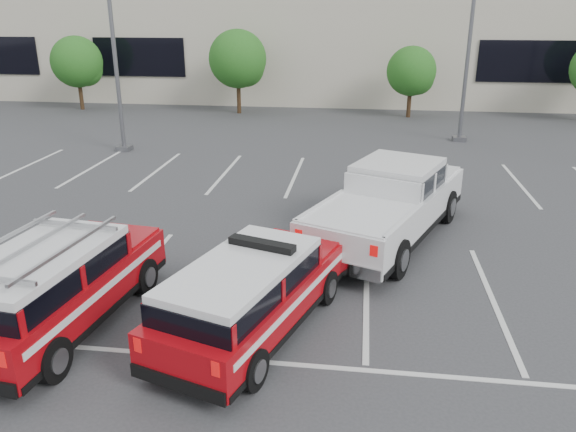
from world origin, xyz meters
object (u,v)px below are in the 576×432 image
object	(u,v)px
tree_mid_right	(413,73)
fire_chief_suv	(252,299)
light_pole_left	(112,27)
convention_building	(336,26)
ladder_suv	(57,291)
tree_mid_left	(239,61)
light_pole_mid	(471,26)
white_pickup	(389,210)
tree_left	(79,64)

from	to	relation	value
tree_mid_right	fire_chief_suv	world-z (taller)	tree_mid_right
tree_mid_right	light_pole_left	size ratio (longest dim) A/B	0.39
convention_building	light_pole_left	distance (m)	21.49
light_pole_left	ladder_suv	world-z (taller)	light_pole_left
light_pole_left	ladder_suv	xyz separation A→B (m)	(4.76, -14.21, -4.39)
convention_building	tree_mid_left	world-z (taller)	convention_building
light_pole_left	fire_chief_suv	bearing A→B (deg)	-58.46
ladder_suv	light_pole_mid	bearing A→B (deg)	67.07
convention_building	tree_mid_right	xyz separation A→B (m)	(4.91, -9.82, -2.22)
light_pole_mid	white_pickup	xyz separation A→B (m)	(-3.75, -12.70, -4.38)
ladder_suv	light_pole_left	bearing A→B (deg)	114.92
convention_building	white_pickup	xyz separation A→B (m)	(3.07, -28.56, -3.91)
tree_mid_left	light_pole_left	size ratio (longest dim) A/B	0.47
tree_mid_left	tree_mid_right	world-z (taller)	tree_mid_left
tree_mid_right	ladder_suv	xyz separation A→B (m)	(-8.33, -24.26, -1.71)
light_pole_left	white_pickup	xyz separation A→B (m)	(11.25, -8.70, -4.38)
tree_left	ladder_suv	size ratio (longest dim) A/B	0.85
ladder_suv	convention_building	bearing A→B (deg)	90.68
light_pole_mid	fire_chief_suv	distance (m)	19.54
tree_left	white_pickup	size ratio (longest dim) A/B	0.63
light_pole_left	fire_chief_suv	world-z (taller)	light_pole_left
ladder_suv	tree_mid_left	bearing A→B (deg)	100.35
fire_chief_suv	light_pole_left	bearing A→B (deg)	139.55
tree_left	fire_chief_suv	distance (m)	28.55
light_pole_left	fire_chief_suv	distance (m)	16.89
light_pole_left	tree_mid_left	bearing A→B (deg)	72.90
tree_mid_left	ladder_suv	xyz separation A→B (m)	(1.67, -24.26, -2.25)
tree_mid_left	white_pickup	distance (m)	20.56
tree_mid_left	tree_mid_right	bearing A→B (deg)	-0.00
light_pole_mid	convention_building	bearing A→B (deg)	113.26
tree_left	light_pole_mid	bearing A→B (deg)	-15.43
light_pole_mid	fire_chief_suv	xyz separation A→B (m)	(-6.48, -17.88, -4.47)
tree_left	light_pole_left	world-z (taller)	light_pole_left
light_pole_left	white_pickup	world-z (taller)	light_pole_left
tree_left	tree_mid_left	xyz separation A→B (m)	(10.00, 0.00, 0.27)
fire_chief_suv	white_pickup	xyz separation A→B (m)	(2.73, 5.19, 0.09)
convention_building	tree_left	bearing A→B (deg)	-146.95
convention_building	ladder_suv	bearing A→B (deg)	-95.74
convention_building	fire_chief_suv	world-z (taller)	convention_building
tree_left	fire_chief_suv	bearing A→B (deg)	-57.18
light_pole_mid	tree_mid_left	bearing A→B (deg)	153.08
convention_building	tree_mid_left	size ratio (longest dim) A/B	12.38
fire_chief_suv	tree_left	bearing A→B (deg)	140.82
tree_mid_right	light_pole_mid	xyz separation A→B (m)	(1.91, -6.05, 2.68)
white_pickup	fire_chief_suv	bearing A→B (deg)	-95.29
convention_building	tree_mid_left	bearing A→B (deg)	-117.40
tree_mid_left	white_pickup	world-z (taller)	tree_mid_left
fire_chief_suv	white_pickup	distance (m)	5.86
tree_mid_left	fire_chief_suv	world-z (taller)	tree_mid_left
fire_chief_suv	convention_building	bearing A→B (deg)	108.59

